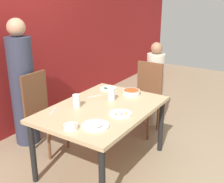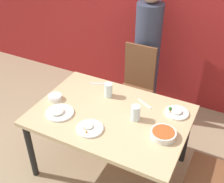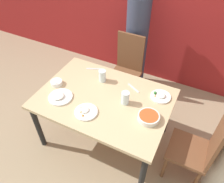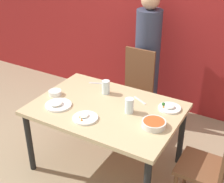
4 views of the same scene
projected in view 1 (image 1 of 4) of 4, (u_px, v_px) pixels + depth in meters
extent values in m
plane|color=#998466|center=(103.00, 164.00, 3.30)|extent=(10.00, 10.00, 0.00)
cube|color=maroon|center=(5.00, 38.00, 3.61)|extent=(10.00, 0.06, 2.70)
cube|color=tan|center=(102.00, 109.00, 3.06)|extent=(1.41, 0.99, 0.04)
cylinder|color=black|center=(102.00, 182.00, 2.45)|extent=(0.06, 0.06, 0.68)
cylinder|color=black|center=(161.00, 126.00, 3.47)|extent=(0.06, 0.06, 0.68)
cylinder|color=black|center=(33.00, 153.00, 2.89)|extent=(0.06, 0.06, 0.68)
cylinder|color=black|center=(103.00, 111.00, 3.91)|extent=(0.06, 0.06, 0.68)
cube|color=brown|center=(48.00, 119.00, 3.47)|extent=(0.40, 0.40, 0.04)
cube|color=brown|center=(35.00, 94.00, 3.46)|extent=(0.38, 0.03, 0.55)
cylinder|color=brown|center=(49.00, 144.00, 3.33)|extent=(0.04, 0.04, 0.40)
cylinder|color=brown|center=(68.00, 133.00, 3.59)|extent=(0.04, 0.04, 0.40)
cylinder|color=brown|center=(30.00, 137.00, 3.49)|extent=(0.04, 0.04, 0.40)
cylinder|color=brown|center=(49.00, 127.00, 3.76)|extent=(0.04, 0.04, 0.40)
cube|color=brown|center=(143.00, 105.00, 3.92)|extent=(0.40, 0.40, 0.04)
cube|color=brown|center=(150.00, 81.00, 3.97)|extent=(0.03, 0.38, 0.55)
cylinder|color=brown|center=(127.00, 120.00, 3.95)|extent=(0.04, 0.04, 0.40)
cylinder|color=brown|center=(148.00, 126.00, 3.78)|extent=(0.04, 0.04, 0.40)
cylinder|color=brown|center=(138.00, 112.00, 4.21)|extent=(0.04, 0.04, 0.40)
cylinder|color=brown|center=(158.00, 117.00, 4.04)|extent=(0.04, 0.04, 0.40)
cylinder|color=#33384C|center=(23.00, 92.00, 3.57)|extent=(0.31, 0.31, 1.40)
sphere|color=tan|center=(16.00, 27.00, 3.30)|extent=(0.22, 0.22, 0.22)
cylinder|color=beige|center=(154.00, 89.00, 4.18)|extent=(0.26, 0.26, 1.07)
sphere|color=#9E7051|center=(157.00, 48.00, 3.97)|extent=(0.17, 0.17, 0.17)
cylinder|color=silver|center=(131.00, 92.00, 3.43)|extent=(0.21, 0.21, 0.06)
cylinder|color=#BC5123|center=(131.00, 90.00, 3.42)|extent=(0.19, 0.19, 0.01)
cylinder|color=white|center=(108.00, 88.00, 3.62)|extent=(0.22, 0.22, 0.02)
ellipsoid|color=white|center=(109.00, 87.00, 3.61)|extent=(0.09, 0.09, 0.02)
cone|color=orange|center=(108.00, 88.00, 3.56)|extent=(0.02, 0.02, 0.02)
sphere|color=#2D702D|center=(105.00, 88.00, 3.56)|extent=(0.03, 0.03, 0.03)
cylinder|color=white|center=(121.00, 114.00, 2.87)|extent=(0.23, 0.23, 0.02)
ellipsoid|color=white|center=(119.00, 113.00, 2.85)|extent=(0.09, 0.09, 0.02)
cone|color=orange|center=(122.00, 114.00, 2.82)|extent=(0.02, 0.02, 0.03)
cone|color=orange|center=(116.00, 114.00, 2.82)|extent=(0.02, 0.02, 0.03)
cone|color=orange|center=(126.00, 113.00, 2.83)|extent=(0.02, 0.02, 0.03)
cylinder|color=white|center=(96.00, 126.00, 2.61)|extent=(0.26, 0.26, 0.02)
ellipsoid|color=white|center=(96.00, 124.00, 2.59)|extent=(0.13, 0.13, 0.03)
cone|color=orange|center=(92.00, 123.00, 2.61)|extent=(0.02, 0.02, 0.03)
cone|color=orange|center=(101.00, 124.00, 2.60)|extent=(0.02, 0.02, 0.03)
cylinder|color=white|center=(71.00, 127.00, 2.56)|extent=(0.13, 0.13, 0.05)
cylinder|color=white|center=(71.00, 125.00, 2.55)|extent=(0.12, 0.12, 0.01)
cylinder|color=silver|center=(111.00, 94.00, 3.23)|extent=(0.08, 0.08, 0.14)
cylinder|color=silver|center=(76.00, 101.00, 3.04)|extent=(0.08, 0.08, 0.14)
cube|color=silver|center=(94.00, 96.00, 3.37)|extent=(0.17, 0.10, 0.01)
cube|color=silver|center=(54.00, 110.00, 2.97)|extent=(0.17, 0.09, 0.01)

